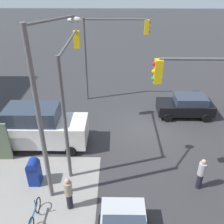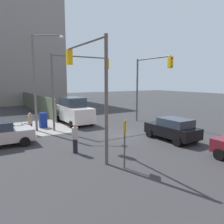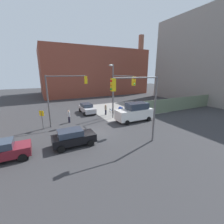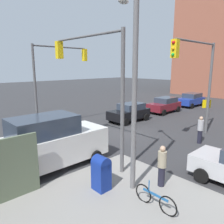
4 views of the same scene
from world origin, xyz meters
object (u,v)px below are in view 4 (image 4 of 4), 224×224
Objects in this scene: street_lamp_corner at (133,72)px; hatchback_black at (129,112)px; traffic_signal_se_corner at (57,70)px; traffic_signal_ne_corner at (92,72)px; coupe_maroon at (165,105)px; pedestrian_waiting at (162,165)px; sedan_blue at (191,99)px; van_white_delivery at (51,142)px; bicycle_leaning_on_fence at (155,199)px; mailbox_blue at (101,172)px; pedestrian_crossing at (200,129)px; traffic_signal_nw_corner at (198,71)px.

street_lamp_corner reaches higher than hatchback_black.
street_lamp_corner is (2.34, 10.00, 0.10)m from traffic_signal_se_corner.
traffic_signal_ne_corner reaches higher than coupe_maroon.
traffic_signal_ne_corner is 3.69× the size of pedestrian_waiting.
sedan_blue is 21.31m from van_white_delivery.
bicycle_leaning_on_fence is (0.61, 1.70, -4.35)m from street_lamp_corner.
mailbox_blue is 2.32m from bicycle_leaning_on_fence.
bicycle_leaning_on_fence is (7.60, 2.00, -0.59)m from pedestrian_crossing.
coupe_maroon is at bearing -133.89° from traffic_signal_nw_corner.
van_white_delivery is at bearing -81.53° from mailbox_blue.
traffic_signal_se_corner is 3.69× the size of pedestrian_waiting.
traffic_signal_nw_corner is 10.13m from van_white_delivery.
traffic_signal_se_corner is 11.36m from pedestrian_crossing.
mailbox_blue is 8.20m from pedestrian_crossing.
hatchback_black is at bearing -150.62° from traffic_signal_ne_corner.
hatchback_black is (-8.00, -7.38, -3.86)m from street_lamp_corner.
sedan_blue is at bearing -165.10° from pedestrian_waiting.
traffic_signal_ne_corner reaches higher than mailbox_blue.
traffic_signal_se_corner is 1.63× the size of hatchback_black.
coupe_maroon is at bearing -166.40° from van_white_delivery.
street_lamp_corner is at bearing 28.49° from coupe_maroon.
pedestrian_crossing is (-6.50, 2.85, -3.71)m from traffic_signal_ne_corner.
pedestrian_crossing is 1.01× the size of pedestrian_waiting.
street_lamp_corner reaches higher than mailbox_blue.
pedestrian_crossing is (12.32, 7.00, 0.09)m from sedan_blue.
bicycle_leaning_on_fence is (1.40, 0.70, -0.57)m from pedestrian_waiting.
van_white_delivery is at bearing 20.81° from hatchback_black.
traffic_signal_ne_corner is 1.58× the size of sedan_blue.
hatchback_black is at bearing 0.28° from coupe_maroon.
van_white_delivery is (9.69, 3.68, 0.44)m from hatchback_black.
pedestrian_waiting reaches higher than hatchback_black.
pedestrian_waiting is at bearing -31.01° from pedestrian_crossing.
pedestrian_crossing is (6.66, 7.11, 0.09)m from coupe_maroon.
pedestrian_crossing is at bearing 29.59° from sedan_blue.
sedan_blue is 21.86m from bicycle_leaning_on_fence.
coupe_maroon is at bearing -155.06° from mailbox_blue.
mailbox_blue is at bearing 18.32° from sedan_blue.
mailbox_blue is at bearing 3.29° from traffic_signal_nw_corner.
traffic_signal_ne_corner is (6.99, -2.15, 0.02)m from traffic_signal_nw_corner.
traffic_signal_nw_corner is 3.64× the size of pedestrian_crossing.
traffic_signal_nw_corner is at bearing 85.36° from hatchback_black.
traffic_signal_ne_corner is at bearing 29.38° from hatchback_black.
hatchback_black is (11.31, -0.09, -0.00)m from sedan_blue.
van_white_delivery is (9.17, -2.70, -3.34)m from traffic_signal_nw_corner.
pedestrian_waiting is (7.21, 8.38, 0.08)m from hatchback_black.
traffic_signal_nw_corner is 9.66m from coupe_maroon.
sedan_blue is 11.31m from hatchback_black.
pedestrian_crossing is at bearing 46.87° from coupe_maroon.
mailbox_blue is 21.62m from sedan_blue.
pedestrian_crossing is at bearing 156.30° from traffic_signal_ne_corner.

